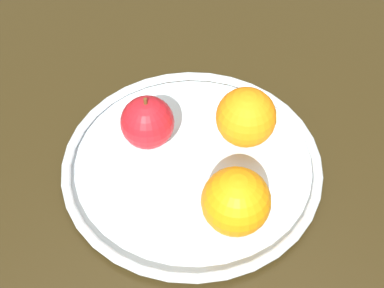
{
  "coord_description": "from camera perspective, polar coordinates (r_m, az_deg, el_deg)",
  "views": [
    {
      "loc": [
        1.56,
        41.43,
        54.62
      ],
      "look_at": [
        0.0,
        0.0,
        4.8
      ],
      "focal_mm": 49.4,
      "sensor_mm": 36.0,
      "label": 1
    }
  ],
  "objects": [
    {
      "name": "fruit_bowl",
      "position": [
        0.68,
        0.0,
        -2.1
      ],
      "size": [
        33.28,
        33.28,
        1.8
      ],
      "color": "silver",
      "rests_on": "ground_plane"
    },
    {
      "name": "orange_front_right",
      "position": [
        0.59,
        4.77,
        -6.2
      ],
      "size": [
        7.85,
        7.85,
        7.85
      ],
      "primitive_type": "sphere",
      "color": "orange",
      "rests_on": "fruit_bowl"
    },
    {
      "name": "orange_front_left",
      "position": [
        0.67,
        5.86,
        2.89
      ],
      "size": [
        7.72,
        7.72,
        7.72
      ],
      "primitive_type": "sphere",
      "color": "orange",
      "rests_on": "fruit_bowl"
    },
    {
      "name": "apple",
      "position": [
        0.67,
        -4.84,
        2.33
      ],
      "size": [
        6.87,
        6.87,
        7.67
      ],
      "color": "red",
      "rests_on": "fruit_bowl"
    },
    {
      "name": "ground_plane",
      "position": [
        0.7,
        0.0,
        -3.55
      ],
      "size": [
        121.24,
        121.24,
        4.0
      ],
      "primitive_type": "cube",
      "color": "#2E230F"
    }
  ]
}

